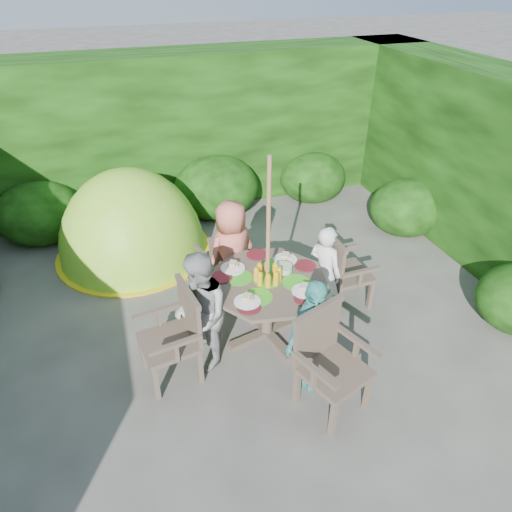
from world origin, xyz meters
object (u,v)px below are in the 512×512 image
object	(u,v)px
child_left	(201,313)
dome_tent	(135,252)
child_front	(311,335)
garden_chair_front	(328,360)
patio_table	(268,289)
garden_chair_left	(176,334)
child_right	(324,272)
child_back	(232,253)
parasol_pole	(268,256)
garden_chair_back	(222,257)
garden_chair_right	(342,270)

from	to	relation	value
child_left	dome_tent	size ratio (longest dim) A/B	0.52
child_left	child_front	size ratio (longest dim) A/B	1.07
garden_chair_front	patio_table	bearing A→B (deg)	81.67
patio_table	child_front	xyz separation A→B (m)	(0.18, -0.78, -0.03)
patio_table	garden_chair_left	distance (m)	1.10
garden_chair_front	dome_tent	bearing A→B (deg)	93.99
child_right	patio_table	bearing A→B (deg)	75.82
child_back	parasol_pole	bearing A→B (deg)	83.84
garden_chair_front	child_back	world-z (taller)	child_back
child_back	child_front	bearing A→B (deg)	83.84
garden_chair_left	dome_tent	size ratio (longest dim) A/B	0.38
garden_chair_back	child_front	xyz separation A→B (m)	(0.43, -1.86, 0.18)
patio_table	child_back	bearing A→B (deg)	103.43
child_front	dome_tent	xyz separation A→B (m)	(-1.48, 3.07, -0.63)
garden_chair_left	dome_tent	xyz separation A→B (m)	(-0.24, 2.54, -0.53)
garden_chair_right	garden_chair_front	xyz separation A→B (m)	(-0.83, -1.33, 0.04)
garden_chair_left	parasol_pole	bearing A→B (deg)	93.99
child_right	dome_tent	size ratio (longest dim) A/B	0.46
garden_chair_back	child_back	xyz separation A→B (m)	(0.07, -0.30, 0.23)
child_right	child_back	xyz separation A→B (m)	(-0.96, 0.60, 0.09)
child_left	child_back	bearing A→B (deg)	148.97
garden_chair_left	child_left	size ratio (longest dim) A/B	0.74
patio_table	child_left	distance (m)	0.80
garden_chair_right	child_right	xyz separation A→B (m)	(-0.28, -0.08, 0.09)
parasol_pole	garden_chair_right	bearing A→B (deg)	13.96
garden_chair_front	dome_tent	world-z (taller)	dome_tent
parasol_pole	garden_chair_right	distance (m)	1.24
parasol_pole	patio_table	bearing A→B (deg)	25.90
child_back	child_left	bearing A→B (deg)	38.84
child_back	child_front	world-z (taller)	child_back
patio_table	child_left	world-z (taller)	child_left
patio_table	child_right	world-z (taller)	child_right
child_front	dome_tent	world-z (taller)	dome_tent
garden_chair_front	garden_chair_left	bearing A→B (deg)	127.44
patio_table	garden_chair_front	world-z (taller)	garden_chair_front
patio_table	child_left	xyz separation A→B (m)	(-0.78, -0.18, 0.01)
garden_chair_back	child_right	world-z (taller)	child_right
garden_chair_right	dome_tent	bearing A→B (deg)	47.37
garden_chair_right	child_back	size ratio (longest dim) A/B	0.70
child_right	child_back	size ratio (longest dim) A/B	0.88
child_left	child_back	xyz separation A→B (m)	(0.60, 0.96, 0.01)
child_back	dome_tent	bearing A→B (deg)	-72.84
child_left	child_right	bearing A→B (deg)	103.97
parasol_pole	dome_tent	size ratio (longest dim) A/B	0.84
patio_table	parasol_pole	bearing A→B (deg)	-154.10
parasol_pole	child_left	size ratio (longest dim) A/B	1.62
patio_table	garden_chair_right	xyz separation A→B (m)	(1.06, 0.26, -0.15)
parasol_pole	dome_tent	bearing A→B (deg)	119.51
garden_chair_right	garden_chair_front	world-z (taller)	garden_chair_front
child_right	child_back	bearing A→B (deg)	30.89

